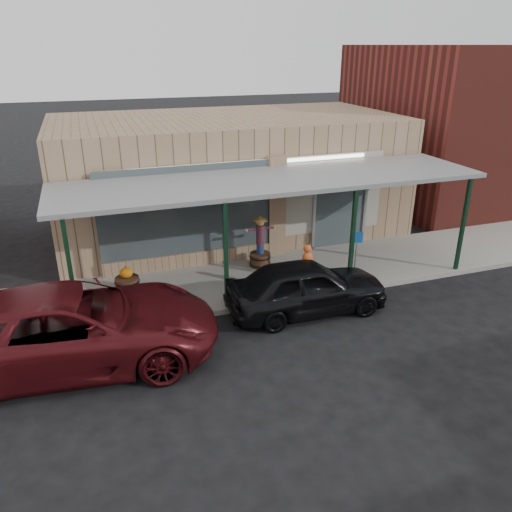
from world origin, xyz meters
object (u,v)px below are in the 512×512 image
object	(u,v)px
barrel_scarecrow	(260,249)
handicap_sign	(356,250)
car_maroon	(73,327)
barrel_pumpkin	(127,283)
parked_sedan	(307,287)

from	to	relation	value
barrel_scarecrow	handicap_sign	bearing A→B (deg)	-35.37
handicap_sign	car_maroon	xyz separation A→B (m)	(-7.66, -1.35, -0.26)
barrel_scarecrow	car_maroon	bearing A→B (deg)	-143.27
handicap_sign	barrel_pumpkin	bearing A→B (deg)	-173.06
barrel_scarecrow	handicap_sign	size ratio (longest dim) A/B	1.08
barrel_pumpkin	handicap_sign	world-z (taller)	handicap_sign
barrel_pumpkin	handicap_sign	distance (m)	6.49
parked_sedan	car_maroon	size ratio (longest dim) A/B	0.68
parked_sedan	car_maroon	distance (m)	5.75
barrel_pumpkin	car_maroon	xyz separation A→B (m)	(-1.37, -2.80, 0.44)
barrel_scarecrow	barrel_pumpkin	distance (m)	4.11
barrel_pumpkin	barrel_scarecrow	bearing A→B (deg)	6.66
barrel_scarecrow	parked_sedan	bearing A→B (deg)	-78.60
car_maroon	parked_sedan	bearing A→B (deg)	-80.44
barrel_scarecrow	barrel_pumpkin	world-z (taller)	barrel_scarecrow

